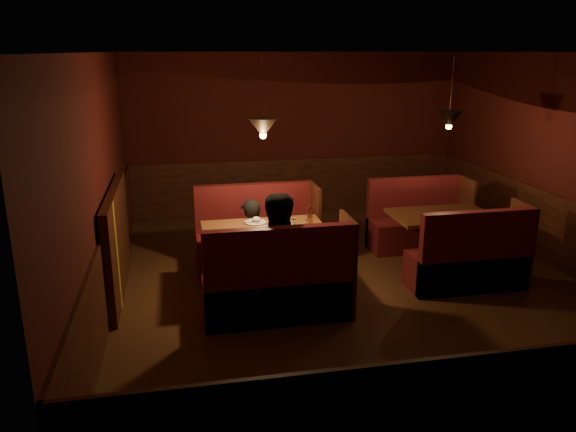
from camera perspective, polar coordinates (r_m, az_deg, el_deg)
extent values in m
cube|color=#4E2C1A|center=(7.41, 6.42, -6.90)|extent=(6.00, 7.00, 0.01)
cube|color=black|center=(6.80, 7.23, 16.23)|extent=(6.00, 7.00, 0.01)
cube|color=#3F0F0B|center=(10.30, 0.74, 8.27)|extent=(6.00, 0.01, 2.90)
cube|color=#3F0F0B|center=(3.93, 22.80, -6.86)|extent=(6.00, 0.01, 2.90)
cube|color=#3F0F0B|center=(6.68, -18.56, 2.90)|extent=(0.01, 7.00, 2.90)
cube|color=#3F0F0B|center=(8.39, 26.80, 4.61)|extent=(0.01, 7.00, 2.90)
cube|color=black|center=(10.45, 0.75, 3.09)|extent=(6.00, 0.04, 1.00)
cube|color=black|center=(4.39, 21.18, -18.21)|extent=(6.00, 0.04, 1.00)
cube|color=black|center=(6.95, -17.64, -4.72)|extent=(0.04, 7.00, 1.00)
cube|color=black|center=(8.59, 25.85, -1.59)|extent=(0.04, 7.00, 1.00)
cube|color=black|center=(7.27, -16.97, -2.47)|extent=(0.10, 2.20, 1.30)
cube|color=gold|center=(6.75, -16.93, -3.94)|extent=(0.01, 0.12, 1.30)
cylinder|color=#333333|center=(6.62, -2.61, 12.39)|extent=(0.01, 0.01, 0.80)
cone|color=black|center=(6.67, -2.56, 8.96)|extent=(0.34, 0.34, 0.22)
sphere|color=#FFBF72|center=(6.68, -2.55, 8.19)|extent=(0.08, 0.08, 0.08)
cylinder|color=#333333|center=(7.71, 16.31, 12.34)|extent=(0.01, 0.01, 0.80)
cone|color=black|center=(7.74, 16.07, 9.40)|extent=(0.34, 0.34, 0.22)
sphere|color=#FFBF72|center=(7.75, 16.02, 8.74)|extent=(0.08, 0.08, 0.08)
cube|color=brown|center=(6.94, -2.43, -1.43)|extent=(1.52, 0.92, 0.05)
cylinder|color=black|center=(7.08, -2.39, -4.57)|extent=(0.15, 0.15, 0.76)
cylinder|color=black|center=(7.22, -2.35, -7.22)|extent=(0.61, 0.61, 0.04)
cylinder|color=silver|center=(6.80, -2.19, -1.48)|extent=(0.30, 0.30, 0.02)
cube|color=black|center=(6.83, -1.48, -1.16)|extent=(0.10, 0.09, 0.04)
ellipsoid|color=silver|center=(6.74, -2.65, -1.30)|extent=(0.08, 0.08, 0.06)
cube|color=tan|center=(6.77, -1.43, -1.33)|extent=(0.08, 0.05, 0.03)
cylinder|color=silver|center=(6.75, -2.30, -1.50)|extent=(0.08, 0.13, 0.01)
cylinder|color=silver|center=(7.14, -3.35, -0.64)|extent=(0.28, 0.28, 0.02)
ellipsoid|color=beige|center=(7.14, -3.24, -0.32)|extent=(0.11, 0.11, 0.06)
cube|color=silver|center=(7.07, -3.69, -0.73)|extent=(0.21, 0.10, 0.00)
cylinder|color=white|center=(6.97, 0.58, -0.72)|extent=(0.06, 0.06, 0.09)
cylinder|color=white|center=(7.23, 2.00, 0.21)|extent=(0.08, 0.08, 0.16)
cylinder|color=white|center=(6.77, 2.18, -0.94)|extent=(0.08, 0.08, 0.16)
cylinder|color=#47230F|center=(7.03, 2.27, -0.23)|extent=(0.07, 0.07, 0.17)
cylinder|color=#47230F|center=(7.00, 2.28, 0.75)|extent=(0.03, 0.03, 0.08)
ellipsoid|color=white|center=(6.86, 1.52, -1.19)|extent=(0.12, 0.13, 0.05)
cube|color=#581410|center=(7.86, -3.28, -3.46)|extent=(1.63, 0.60, 0.49)
cube|color=#581410|center=(7.97, -3.56, -0.70)|extent=(1.63, 0.13, 1.14)
cube|color=black|center=(7.90, 2.68, -0.84)|extent=(0.04, 0.60, 1.14)
cube|color=#581410|center=(6.42, -1.26, -8.18)|extent=(1.63, 0.60, 0.49)
cube|color=#581410|center=(6.08, -0.88, -6.29)|extent=(1.63, 0.13, 1.14)
cube|color=black|center=(6.48, 6.05, -4.90)|extent=(0.04, 0.60, 1.14)
cube|color=brown|center=(8.00, 15.33, 0.05)|extent=(1.36, 0.87, 0.05)
cylinder|color=black|center=(8.11, 15.13, -2.54)|extent=(0.14, 0.14, 0.71)
cylinder|color=black|center=(8.22, 14.95, -4.76)|extent=(0.57, 0.57, 0.04)
cube|color=#581410|center=(8.78, 12.96, -1.80)|extent=(1.46, 0.56, 0.46)
cube|color=#581410|center=(8.88, 12.52, 0.51)|extent=(1.46, 0.12, 1.07)
cube|color=black|center=(9.02, 17.44, 0.38)|extent=(0.04, 0.56, 1.07)
cube|color=#581410|center=(7.54, 17.51, -5.23)|extent=(1.46, 0.56, 0.46)
cube|color=#581410|center=(7.26, 18.54, -3.59)|extent=(1.46, 0.12, 1.07)
cube|color=black|center=(7.82, 22.54, -2.58)|extent=(0.04, 0.56, 1.07)
imported|color=black|center=(7.48, -3.88, -0.85)|extent=(0.54, 0.39, 1.39)
imported|color=black|center=(6.30, -0.48, -2.42)|extent=(0.99, 0.85, 1.76)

